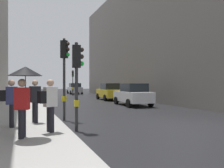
{
  "coord_description": "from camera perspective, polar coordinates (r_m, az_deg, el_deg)",
  "views": [
    {
      "loc": [
        -6.32,
        -7.86,
        1.81
      ],
      "look_at": [
        -0.71,
        6.23,
        1.73
      ],
      "focal_mm": 36.4,
      "sensor_mm": 36.0,
      "label": 1
    }
  ],
  "objects": [
    {
      "name": "ground_plane",
      "position": [
        10.25,
        17.06,
        -9.89
      ],
      "size": [
        120.0,
        120.0,
        0.0
      ],
      "primitive_type": "plane",
      "color": "black"
    },
    {
      "name": "sidewalk_kerb",
      "position": [
        13.97,
        -21.53,
        -6.84
      ],
      "size": [
        3.1,
        40.0,
        0.16
      ],
      "primitive_type": "cube",
      "color": "#A8A5A0",
      "rests_on": "ground"
    },
    {
      "name": "building_facade_right",
      "position": [
        28.54,
        15.61,
        10.09
      ],
      "size": [
        12.0,
        32.35,
        13.34
      ],
      "primitive_type": "cube",
      "color": "slate",
      "rests_on": "ground"
    },
    {
      "name": "traffic_light_far_median",
      "position": [
        32.44,
        -9.81,
        1.5
      ],
      "size": [
        0.24,
        0.43,
        3.62
      ],
      "color": "#2D2D2D",
      "rests_on": "ground"
    },
    {
      "name": "traffic_light_near_right",
      "position": [
        11.15,
        -11.82,
        4.93
      ],
      "size": [
        0.44,
        0.38,
        3.94
      ],
      "color": "#2D2D2D",
      "rests_on": "ground"
    },
    {
      "name": "traffic_light_near_left",
      "position": [
        8.56,
        -8.75,
        3.47
      ],
      "size": [
        0.44,
        0.27,
        3.31
      ],
      "color": "#2D2D2D",
      "rests_on": "ground"
    },
    {
      "name": "car_yellow_taxi",
      "position": [
        23.99,
        -0.59,
        -1.94
      ],
      "size": [
        2.17,
        4.28,
        1.76
      ],
      "color": "yellow",
      "rests_on": "ground"
    },
    {
      "name": "car_silver_hatchback",
      "position": [
        37.61,
        -9.35,
        -1.13
      ],
      "size": [
        2.08,
        4.23,
        1.76
      ],
      "color": "#BCBCC1",
      "rests_on": "ground"
    },
    {
      "name": "car_white_compact",
      "position": [
        18.15,
        5.26,
        -2.66
      ],
      "size": [
        2.2,
        4.29,
        1.76
      ],
      "color": "silver",
      "rests_on": "ground"
    },
    {
      "name": "pedestrian_with_umbrella",
      "position": [
        7.27,
        -21.15,
        0.51
      ],
      "size": [
        1.0,
        1.0,
        2.14
      ],
      "color": "black",
      "rests_on": "sidewalk_kerb"
    },
    {
      "name": "pedestrian_with_black_backpack",
      "position": [
        7.89,
        -15.52,
        -4.42
      ],
      "size": [
        0.66,
        0.46,
        1.77
      ],
      "color": "black",
      "rests_on": "sidewalk_kerb"
    },
    {
      "name": "pedestrian_with_grey_backpack",
      "position": [
        9.25,
        -24.2,
        -3.75
      ],
      "size": [
        0.62,
        0.36,
        1.77
      ],
      "color": "black",
      "rests_on": "sidewalk_kerb"
    },
    {
      "name": "pedestrian_in_dark_coat",
      "position": [
        9.92,
        -18.77,
        -3.65
      ],
      "size": [
        0.46,
        0.37,
        1.77
      ],
      "color": "black",
      "rests_on": "sidewalk_kerb"
    }
  ]
}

